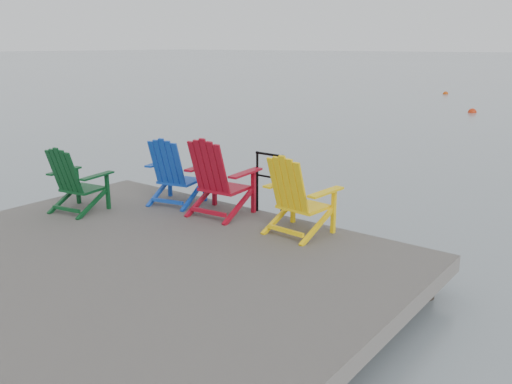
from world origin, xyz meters
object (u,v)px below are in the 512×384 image
Objects in this scene: chair_red at (218,177)px; buoy_a at (472,113)px; buoy_b at (446,94)px; chair_yellow at (297,195)px; chair_green at (75,179)px; chair_blue at (175,171)px; handrail at (269,178)px.

buoy_a is at bearing 90.81° from chair_red.
chair_red is 3.51× the size of buoy_b.
chair_yellow is 3.27× the size of buoy_b.
chair_green is 1.45m from chair_blue.
handrail is 0.94m from chair_yellow.
chair_red is (0.90, -0.02, 0.05)m from chair_blue.
chair_blue is (-1.44, -0.48, -0.02)m from handrail.
handrail is 2.79× the size of buoy_b.
handrail is at bearing -82.39° from buoy_a.
buoy_a is at bearing 97.61° from handrail.
buoy_a is (-0.15, 20.01, -0.99)m from chair_green.
buoy_b is at bearing 103.57° from handrail.
chair_yellow is 28.07m from buoy_b.
chair_green reaches higher than handrail.
buoy_a is at bearing 103.83° from chair_yellow.
buoy_a is (-3.25, 18.85, -1.03)m from chair_yellow.
chair_red is 18.99m from buoy_a.
chair_green is at bearing -139.35° from chair_blue.
chair_red is 1.07× the size of chair_yellow.
buoy_b is (-4.12, 28.27, -0.99)m from chair_green.
chair_yellow is at bearing 11.19° from chair_green.
chair_green is 28.58m from buoy_b.
chair_blue is at bearing 44.13° from chair_green.
buoy_a is (-1.01, 18.85, -1.02)m from chair_blue.
handrail reaches higher than buoy_a.
chair_blue is at bearing -86.93° from buoy_a.
chair_red is at bearing -137.17° from handrail.
chair_red is at bearing 23.75° from chair_green.
buoy_b is at bearing 87.67° from chair_blue.
chair_yellow is at bearing -4.56° from chair_red.
chair_green is 0.94× the size of chair_blue.
chair_yellow is 2.86× the size of buoy_a.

